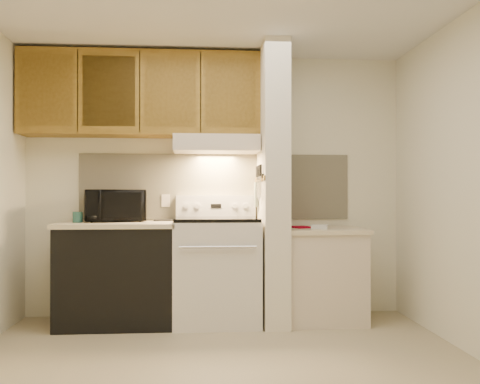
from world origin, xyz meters
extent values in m
plane|color=tan|center=(0.00, 0.00, 0.00)|extent=(3.60, 3.60, 0.00)
cube|color=white|center=(0.00, 1.50, 1.25)|extent=(3.60, 2.50, 0.02)
cube|color=white|center=(1.80, 0.00, 1.25)|extent=(0.02, 3.00, 2.50)
cube|color=beige|center=(0.00, 1.49, 1.24)|extent=(2.60, 0.02, 0.63)
cube|color=silver|center=(0.00, 1.16, 0.46)|extent=(0.76, 0.65, 0.92)
cube|color=black|center=(0.00, 0.84, 0.50)|extent=(0.50, 0.01, 0.30)
cylinder|color=silver|center=(0.00, 0.80, 0.72)|extent=(0.65, 0.02, 0.02)
cube|color=black|center=(0.00, 1.16, 0.94)|extent=(0.74, 0.64, 0.03)
cube|color=silver|center=(0.00, 1.44, 1.05)|extent=(0.76, 0.08, 0.20)
cube|color=black|center=(0.00, 1.40, 1.05)|extent=(0.10, 0.01, 0.04)
cylinder|color=silver|center=(-0.28, 1.40, 1.05)|extent=(0.05, 0.02, 0.05)
cylinder|color=silver|center=(-0.18, 1.40, 1.05)|extent=(0.05, 0.02, 0.05)
cylinder|color=silver|center=(0.18, 1.40, 1.05)|extent=(0.05, 0.02, 0.05)
cylinder|color=silver|center=(0.28, 1.40, 1.05)|extent=(0.05, 0.02, 0.05)
cube|color=black|center=(-0.88, 1.17, 0.43)|extent=(1.00, 0.63, 0.87)
cube|color=beige|center=(-0.88, 1.17, 0.89)|extent=(1.04, 0.67, 0.04)
cube|color=black|center=(-0.48, 1.36, 0.92)|extent=(0.21, 0.07, 0.01)
cylinder|color=#295F55|center=(-1.23, 1.15, 0.96)|extent=(0.10, 0.10, 0.10)
cube|color=beige|center=(-0.48, 1.48, 1.10)|extent=(0.08, 0.01, 0.12)
imported|color=black|center=(-0.94, 1.31, 1.06)|extent=(0.60, 0.48, 0.29)
cube|color=white|center=(0.51, 1.15, 1.25)|extent=(0.22, 0.70, 2.50)
cube|color=olive|center=(0.39, 1.15, 1.30)|extent=(0.01, 0.70, 0.04)
cube|color=black|center=(0.39, 1.10, 1.32)|extent=(0.02, 0.42, 0.04)
cube|color=silver|center=(0.38, 0.93, 1.22)|extent=(0.01, 0.03, 0.16)
cylinder|color=black|center=(0.38, 0.94, 1.37)|extent=(0.02, 0.02, 0.10)
cube|color=silver|center=(0.38, 1.02, 1.21)|extent=(0.01, 0.04, 0.18)
cylinder|color=black|center=(0.38, 1.01, 1.37)|extent=(0.02, 0.02, 0.10)
cube|color=silver|center=(0.38, 1.11, 1.20)|extent=(0.01, 0.04, 0.20)
cylinder|color=black|center=(0.38, 1.09, 1.37)|extent=(0.02, 0.02, 0.10)
cube|color=silver|center=(0.38, 1.18, 1.22)|extent=(0.01, 0.04, 0.16)
cylinder|color=black|center=(0.38, 1.19, 1.37)|extent=(0.02, 0.02, 0.10)
cube|color=silver|center=(0.38, 1.26, 1.21)|extent=(0.01, 0.04, 0.18)
cylinder|color=black|center=(0.38, 1.26, 1.37)|extent=(0.02, 0.02, 0.10)
cube|color=gray|center=(0.38, 1.32, 1.16)|extent=(0.03, 0.10, 0.23)
cube|color=beige|center=(0.97, 1.15, 0.40)|extent=(0.70, 0.60, 0.81)
cube|color=beige|center=(0.97, 1.15, 0.83)|extent=(0.74, 0.64, 0.04)
cube|color=#950014|center=(0.79, 1.25, 0.85)|extent=(0.28, 0.32, 0.01)
cube|color=white|center=(0.92, 1.05, 0.87)|extent=(0.17, 0.14, 0.04)
cube|color=beige|center=(0.00, 1.28, 1.62)|extent=(0.78, 0.44, 0.15)
cube|color=beige|center=(0.00, 1.07, 1.58)|extent=(0.78, 0.04, 0.06)
cube|color=olive|center=(-0.69, 1.32, 2.08)|extent=(2.18, 0.33, 0.77)
cube|color=olive|center=(-1.51, 1.17, 2.08)|extent=(0.46, 0.01, 0.63)
cube|color=black|center=(-1.23, 1.16, 2.08)|extent=(0.01, 0.01, 0.73)
cube|color=olive|center=(-0.96, 1.17, 2.08)|extent=(0.46, 0.01, 0.63)
cube|color=black|center=(-0.69, 1.16, 2.08)|extent=(0.01, 0.01, 0.73)
cube|color=olive|center=(-0.42, 1.17, 2.08)|extent=(0.46, 0.01, 0.63)
cube|color=black|center=(-0.14, 1.16, 2.08)|extent=(0.01, 0.01, 0.73)
cube|color=olive|center=(0.13, 1.17, 2.08)|extent=(0.46, 0.01, 0.63)
camera|label=1|loc=(-0.13, -3.43, 1.16)|focal=38.00mm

